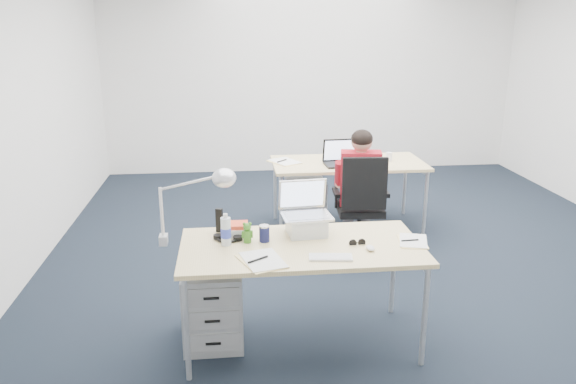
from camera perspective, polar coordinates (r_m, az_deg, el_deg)
The scene contains 24 objects.
floor at distance 5.33m, azimuth 7.92°, elevation -7.07°, with size 7.00×7.00×0.00m, color black.
room at distance 4.90m, azimuth 8.74°, elevation 11.60°, with size 6.02×7.02×2.80m.
desk_near at distance 3.75m, azimuth 1.36°, elevation -6.06°, with size 1.60×0.80×0.73m.
desk_far at distance 5.99m, azimuth 6.12°, elevation 2.63°, with size 1.60×0.80×0.73m.
office_chair at distance 5.42m, azimuth 7.29°, elevation -3.43°, with size 0.67×0.67×0.99m.
seated_person at distance 5.48m, azimuth 7.23°, elevation 0.31°, with size 0.43×0.70×1.20m.
drawer_pedestal_near at distance 4.00m, azimuth -7.61°, elevation -11.15°, with size 0.40×0.50×0.55m, color #9EA1A3.
drawer_pedestal_far at distance 6.05m, azimuth 1.73°, elevation -1.16°, with size 0.40×0.50×0.55m, color #9EA1A3.
silver_laptop at distance 3.86m, azimuth 1.90°, elevation -1.81°, with size 0.34×0.27×0.36m, color silver, non-canonical shape.
wireless_keyboard at distance 3.54m, azimuth 4.35°, elevation -6.61°, with size 0.27×0.11×0.01m, color white.
computer_mouse at distance 3.68m, azimuth 8.36°, elevation -5.66°, with size 0.05×0.08×0.03m, color white.
headphones at distance 3.84m, azimuth -6.13°, elevation -4.61°, with size 0.20×0.16×0.03m, color black, non-canonical shape.
can_koozie at distance 3.78m, azimuth -2.42°, elevation -4.22°, with size 0.07×0.07×0.11m, color #161946.
water_bottle at distance 3.72m, azimuth -6.34°, elevation -3.80°, with size 0.07×0.07×0.22m, color silver.
bear_figurine at distance 3.76m, azimuth -4.16°, elevation -4.10°, with size 0.08×0.06×0.14m, color #28711E, non-canonical shape.
book_stack at distance 3.91m, azimuth -5.33°, elevation -3.78°, with size 0.19×0.14×0.08m, color silver.
cordless_phone at distance 3.96m, azimuth -6.99°, elevation -2.86°, with size 0.05×0.03×0.17m, color black.
papers_left at distance 3.48m, azimuth -2.72°, elevation -7.02°, with size 0.22×0.32×0.01m, color #FFE293.
papers_right at distance 3.87m, azimuth 12.52°, elevation -4.92°, with size 0.18×0.26×0.01m, color #FFE293.
sunglasses at distance 3.76m, azimuth 7.05°, elevation -5.14°, with size 0.12×0.05×0.03m, color black, non-canonical shape.
desk_lamp at distance 3.73m, azimuth -10.33°, elevation -1.36°, with size 0.47×0.17×0.53m, color silver, non-canonical shape.
dark_laptop at distance 5.80m, azimuth 5.67°, elevation 4.02°, with size 0.38×0.36×0.27m, color black, non-canonical shape.
far_cup at distance 6.08m, azimuth 10.23°, elevation 3.56°, with size 0.06×0.06×0.09m, color white.
far_papers at distance 5.93m, azimuth -0.42°, elevation 3.08°, with size 0.23×0.33×0.01m, color white.
Camera 1 is at (-1.24, -4.72, 2.14)m, focal length 35.00 mm.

